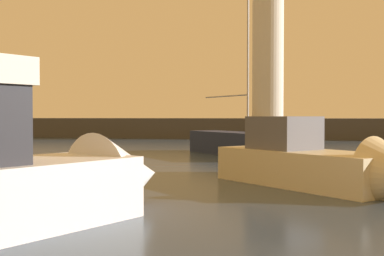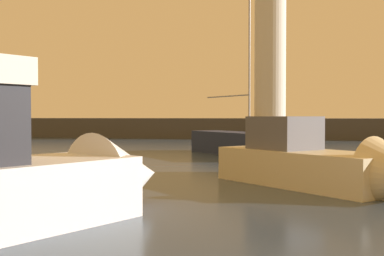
{
  "view_description": "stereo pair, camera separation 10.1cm",
  "coord_description": "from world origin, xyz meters",
  "px_view_note": "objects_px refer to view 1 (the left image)",
  "views": [
    {
      "loc": [
        3.87,
        -0.84,
        2.41
      ],
      "look_at": [
        1.06,
        14.3,
        2.01
      ],
      "focal_mm": 44.78,
      "sensor_mm": 36.0,
      "label": 1
    },
    {
      "loc": [
        3.97,
        -0.83,
        2.41
      ],
      "look_at": [
        1.06,
        14.3,
        2.01
      ],
      "focal_mm": 44.78,
      "sensor_mm": 36.0,
      "label": 2
    }
  ],
  "objects_px": {
    "lighthouse": "(268,51)",
    "sailboat_moored": "(239,143)",
    "motorboat_0": "(329,165)",
    "motorboat_1": "(27,177)"
  },
  "relations": [
    {
      "from": "motorboat_1",
      "to": "sailboat_moored",
      "type": "distance_m",
      "value": 19.69
    },
    {
      "from": "lighthouse",
      "to": "motorboat_0",
      "type": "bearing_deg",
      "value": -85.19
    },
    {
      "from": "lighthouse",
      "to": "sailboat_moored",
      "type": "relative_size",
      "value": 1.08
    },
    {
      "from": "sailboat_moored",
      "to": "motorboat_0",
      "type": "bearing_deg",
      "value": -72.58
    },
    {
      "from": "motorboat_0",
      "to": "sailboat_moored",
      "type": "relative_size",
      "value": 0.53
    },
    {
      "from": "lighthouse",
      "to": "motorboat_0",
      "type": "height_order",
      "value": "lighthouse"
    },
    {
      "from": "motorboat_0",
      "to": "motorboat_1",
      "type": "bearing_deg",
      "value": -136.75
    },
    {
      "from": "lighthouse",
      "to": "sailboat_moored",
      "type": "height_order",
      "value": "lighthouse"
    },
    {
      "from": "lighthouse",
      "to": "motorboat_1",
      "type": "height_order",
      "value": "lighthouse"
    },
    {
      "from": "lighthouse",
      "to": "sailboat_moored",
      "type": "bearing_deg",
      "value": -92.9
    }
  ]
}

